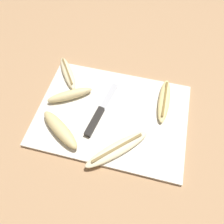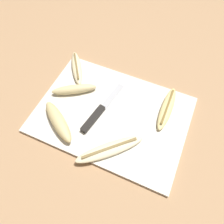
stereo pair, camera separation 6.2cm
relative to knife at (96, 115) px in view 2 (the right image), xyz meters
name	(u,v)px [view 2 (the right image)]	position (x,y,z in m)	size (l,w,h in m)	color
ground_plane	(112,115)	(0.04, 0.03, -0.02)	(4.00, 4.00, 0.00)	tan
cutting_board	(112,115)	(0.04, 0.03, -0.01)	(0.48, 0.34, 0.01)	silver
knife	(96,115)	(0.00, 0.00, 0.00)	(0.06, 0.22, 0.02)	black
banana_cream_curved	(77,68)	(-0.15, 0.15, 0.00)	(0.12, 0.15, 0.02)	beige
banana_spotted_left	(58,121)	(-0.09, -0.07, 0.01)	(0.16, 0.13, 0.04)	#DBC684
banana_golden_short	(167,108)	(0.20, 0.11, 0.00)	(0.04, 0.17, 0.02)	#EDD689
banana_pale_long	(110,149)	(0.09, -0.09, 0.00)	(0.18, 0.18, 0.02)	beige
banana_mellow_near	(74,89)	(-0.11, 0.06, 0.01)	(0.14, 0.11, 0.03)	beige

